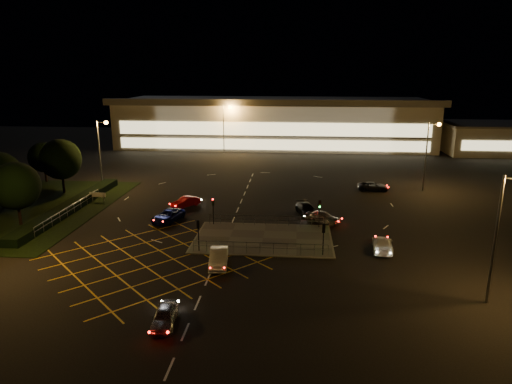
# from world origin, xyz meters

# --- Properties ---
(ground) EXTENTS (180.00, 180.00, 0.00)m
(ground) POSITION_xyz_m (0.00, 0.00, 0.00)
(ground) COLOR black
(ground) RESTS_ON ground
(pedestrian_island) EXTENTS (14.00, 9.00, 0.12)m
(pedestrian_island) POSITION_xyz_m (2.00, -2.00, 0.06)
(pedestrian_island) COLOR #4C4944
(pedestrian_island) RESTS_ON ground
(grass_verge) EXTENTS (18.00, 30.00, 0.08)m
(grass_verge) POSITION_xyz_m (-28.00, 6.00, 0.04)
(grass_verge) COLOR black
(grass_verge) RESTS_ON ground
(hedge) EXTENTS (2.00, 26.00, 1.00)m
(hedge) POSITION_xyz_m (-23.00, 6.00, 0.50)
(hedge) COLOR black
(hedge) RESTS_ON ground
(supermarket) EXTENTS (72.00, 26.50, 10.50)m
(supermarket) POSITION_xyz_m (0.00, 61.95, 5.31)
(supermarket) COLOR beige
(supermarket) RESTS_ON ground
(retail_unit_a) EXTENTS (18.80, 14.80, 6.35)m
(retail_unit_a) POSITION_xyz_m (46.00, 53.97, 3.21)
(retail_unit_a) COLOR beige
(retail_unit_a) RESTS_ON ground
(streetlight_se) EXTENTS (1.78, 0.56, 10.03)m
(streetlight_se) POSITION_xyz_m (20.44, -14.00, 6.56)
(streetlight_se) COLOR slate
(streetlight_se) RESTS_ON ground
(streetlight_nw) EXTENTS (1.78, 0.56, 10.03)m
(streetlight_nw) POSITION_xyz_m (-23.56, 18.00, 6.56)
(streetlight_nw) COLOR slate
(streetlight_nw) RESTS_ON ground
(streetlight_ne) EXTENTS (1.78, 0.56, 10.03)m
(streetlight_ne) POSITION_xyz_m (24.44, 20.00, 6.56)
(streetlight_ne) COLOR slate
(streetlight_ne) RESTS_ON ground
(streetlight_far_left) EXTENTS (1.78, 0.56, 10.03)m
(streetlight_far_left) POSITION_xyz_m (-9.56, 48.00, 6.56)
(streetlight_far_left) COLOR slate
(streetlight_far_left) RESTS_ON ground
(streetlight_far_right) EXTENTS (1.78, 0.56, 10.03)m
(streetlight_far_right) POSITION_xyz_m (30.44, 50.00, 6.56)
(streetlight_far_right) COLOR slate
(streetlight_far_right) RESTS_ON ground
(signal_sw) EXTENTS (0.28, 0.30, 3.15)m
(signal_sw) POSITION_xyz_m (-4.00, -5.99, 2.37)
(signal_sw) COLOR black
(signal_sw) RESTS_ON pedestrian_island
(signal_se) EXTENTS (0.28, 0.30, 3.15)m
(signal_se) POSITION_xyz_m (8.00, -5.99, 2.37)
(signal_se) COLOR black
(signal_se) RESTS_ON pedestrian_island
(signal_nw) EXTENTS (0.28, 0.30, 3.15)m
(signal_nw) POSITION_xyz_m (-4.00, 1.99, 2.37)
(signal_nw) COLOR black
(signal_nw) RESTS_ON pedestrian_island
(signal_ne) EXTENTS (0.28, 0.30, 3.15)m
(signal_ne) POSITION_xyz_m (8.00, 1.99, 2.37)
(signal_ne) COLOR black
(signal_ne) RESTS_ON pedestrian_island
(tree_c) EXTENTS (5.76, 5.76, 7.84)m
(tree_c) POSITION_xyz_m (-28.00, 14.00, 4.95)
(tree_c) COLOR black
(tree_c) RESTS_ON ground
(tree_d) EXTENTS (4.68, 4.68, 6.37)m
(tree_d) POSITION_xyz_m (-34.00, 20.00, 4.02)
(tree_d) COLOR black
(tree_d) RESTS_ON ground
(tree_e) EXTENTS (5.40, 5.40, 7.35)m
(tree_e) POSITION_xyz_m (-26.00, 0.00, 4.64)
(tree_e) COLOR black
(tree_e) RESTS_ON ground
(car_near_silver) EXTENTS (1.89, 3.97, 1.31)m
(car_near_silver) POSITION_xyz_m (-3.63, -19.21, 0.65)
(car_near_silver) COLOR #ABADB2
(car_near_silver) RESTS_ON ground
(car_queue_white) EXTENTS (2.03, 4.61, 1.47)m
(car_queue_white) POSITION_xyz_m (-1.54, -9.00, 0.74)
(car_queue_white) COLOR white
(car_queue_white) RESTS_ON ground
(car_left_blue) EXTENTS (3.50, 5.35, 1.37)m
(car_left_blue) POSITION_xyz_m (-9.55, 2.85, 0.68)
(car_left_blue) COLOR #0D124F
(car_left_blue) RESTS_ON ground
(car_far_dkgrey) EXTENTS (3.06, 4.92, 1.33)m
(car_far_dkgrey) POSITION_xyz_m (6.67, 6.84, 0.66)
(car_far_dkgrey) COLOR black
(car_far_dkgrey) RESTS_ON ground
(car_right_silver) EXTENTS (4.38, 3.17, 1.39)m
(car_right_silver) POSITION_xyz_m (8.52, 3.85, 0.69)
(car_right_silver) COLOR #AAACB2
(car_right_silver) RESTS_ON ground
(car_circ_red) EXTENTS (3.52, 3.90, 1.29)m
(car_circ_red) POSITION_xyz_m (-8.86, 8.82, 0.65)
(car_circ_red) COLOR maroon
(car_circ_red) RESTS_ON ground
(car_east_grey) EXTENTS (4.54, 2.17, 1.25)m
(car_east_grey) POSITION_xyz_m (16.68, 19.37, 0.62)
(car_east_grey) COLOR black
(car_east_grey) RESTS_ON ground
(car_approach_white) EXTENTS (2.43, 4.81, 1.34)m
(car_approach_white) POSITION_xyz_m (13.91, -4.11, 0.67)
(car_approach_white) COLOR silver
(car_approach_white) RESTS_ON ground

